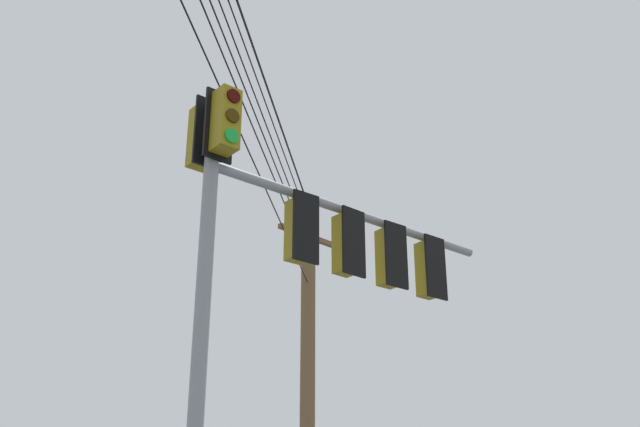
{
  "coord_description": "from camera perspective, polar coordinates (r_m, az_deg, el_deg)",
  "views": [
    {
      "loc": [
        9.51,
        0.97,
        1.44
      ],
      "look_at": [
        -0.79,
        2.19,
        5.91
      ],
      "focal_mm": 43.42,
      "sensor_mm": 36.0,
      "label": 1
    }
  ],
  "objects": [
    {
      "name": "signal_mast_assembly",
      "position": [
        10.79,
        -1.69,
        -2.77
      ],
      "size": [
        3.35,
        4.8,
        7.16
      ],
      "color": "gray",
      "rests_on": "ground"
    },
    {
      "name": "utility_pole_wooden",
      "position": [
        18.47,
        -0.92,
        -12.78
      ],
      "size": [
        1.35,
        1.63,
        9.44
      ],
      "color": "brown",
      "rests_on": "ground"
    }
  ]
}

